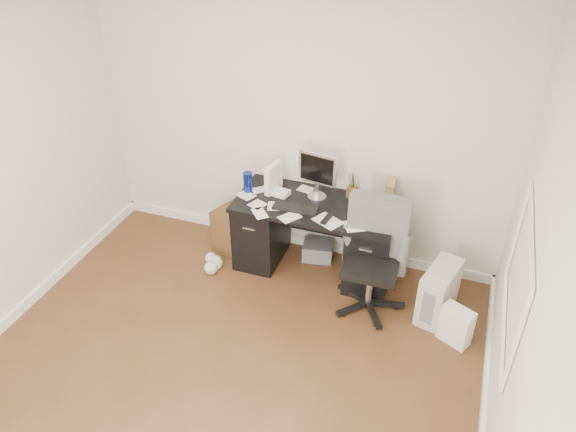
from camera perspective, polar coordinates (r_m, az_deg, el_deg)
name	(u,v)px	position (r m, az deg, el deg)	size (l,w,h in m)	color
ground	(214,385)	(4.60, -7.49, -16.70)	(4.00, 4.00, 0.00)	#4A2E18
room_shell	(202,205)	(3.51, -8.77, 1.09)	(4.02, 4.02, 2.71)	silver
desk	(315,235)	(5.37, 2.76, -1.95)	(1.50, 0.70, 0.75)	black
loose_papers	(294,203)	(5.18, 0.58, 1.32)	(1.10, 0.60, 0.00)	silver
lcd_monitor	(318,176)	(5.16, 3.02, 4.11)	(0.37, 0.21, 0.47)	silver
keyboard	(295,208)	(5.09, 0.74, 0.81)	(0.41, 0.14, 0.02)	black
computer_mouse	(365,210)	(5.09, 7.83, 0.60)	(0.05, 0.05, 0.05)	silver
travel_mug	(248,182)	(5.34, -4.10, 3.47)	(0.09, 0.09, 0.20)	navy
white_binder	(274,178)	(5.31, -1.47, 3.91)	(0.11, 0.24, 0.28)	white
magazine_file	(390,193)	(5.19, 10.31, 2.31)	(0.10, 0.20, 0.24)	olive
pen_cup	(352,186)	(5.26, 6.51, 3.09)	(0.10, 0.10, 0.24)	#532D17
yellow_book	(384,221)	(4.97, 9.74, -0.50)	(0.20, 0.26, 0.05)	gold
paper_remote	(328,220)	(4.94, 4.08, -0.43)	(0.25, 0.20, 0.02)	silver
office_chair	(372,260)	(4.90, 8.56, -4.40)	(0.60, 0.60, 1.07)	#535653
pc_tower	(439,292)	(5.13, 15.06, -7.46)	(0.22, 0.50, 0.50)	beige
shopping_bag	(456,326)	(4.96, 16.69, -10.61)	(0.26, 0.19, 0.36)	white
wicker_basket	(242,230)	(5.75, -4.67, -1.42)	(0.46, 0.46, 0.46)	#492A16
desk_printer	(318,250)	(5.70, 3.05, -3.50)	(0.30, 0.24, 0.17)	slate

